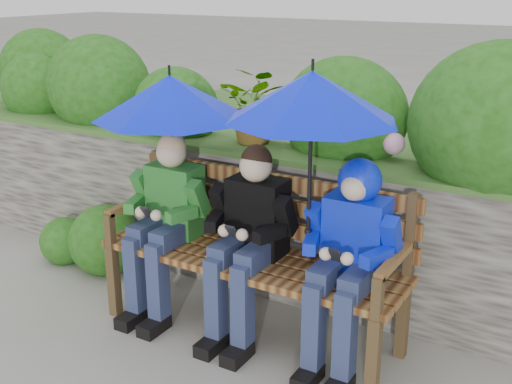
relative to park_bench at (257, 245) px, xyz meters
The scene contains 8 objects.
ground 0.61m from the park_bench, 78.00° to the right, with size 60.00×60.00×0.00m, color slate.
garden_backdrop 1.39m from the park_bench, 88.41° to the left, with size 8.00×2.88×1.86m.
park_bench is the anchor object (origin of this frame).
boy_left 0.64m from the park_bench, behind, with size 0.52×0.60×1.21m.
boy_middle 0.14m from the park_bench, 92.14° to the right, with size 0.52×0.61×1.21m.
boy_right 0.66m from the park_bench, ahead, with size 0.52×0.63×1.21m.
umbrella_left 1.06m from the park_bench, behind, with size 0.98×0.98×0.90m.
umbrella_right 1.06m from the park_bench, 15.33° to the right, with size 0.95×0.95×0.98m.
Camera 1 is at (1.80, -2.97, 2.14)m, focal length 45.00 mm.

